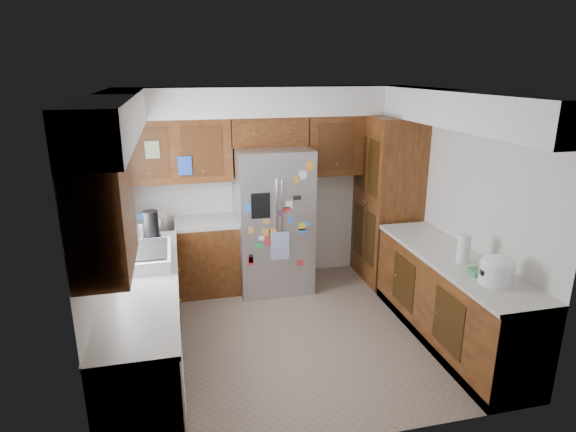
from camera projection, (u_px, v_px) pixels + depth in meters
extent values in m
plane|color=gray|center=(296.00, 333.00, 5.14)|extent=(3.60, 3.60, 0.00)
cube|color=silver|center=(267.00, 185.00, 6.26)|extent=(3.60, 0.04, 2.50)
cube|color=silver|center=(106.00, 236.00, 4.38)|extent=(0.04, 3.20, 2.50)
cube|color=silver|center=(459.00, 210.00, 5.17)|extent=(0.04, 3.20, 2.50)
cube|color=silver|center=(355.00, 291.00, 3.29)|extent=(3.60, 0.04, 2.50)
cube|color=white|center=(298.00, 91.00, 4.40)|extent=(3.60, 3.20, 0.02)
cube|color=white|center=(269.00, 102.00, 5.77)|extent=(3.60, 0.38, 0.35)
cube|color=white|center=(115.00, 115.00, 4.10)|extent=(0.38, 3.20, 0.35)
cube|color=white|center=(453.00, 108.00, 4.81)|extent=(0.38, 3.20, 0.35)
cube|color=#3F1C0C|center=(175.00, 151.00, 5.70)|extent=(1.33, 0.34, 0.75)
cube|color=#3F1C0C|center=(355.00, 144.00, 6.20)|extent=(1.33, 0.34, 0.75)
cube|color=#3F1C0C|center=(103.00, 215.00, 3.19)|extent=(0.34, 0.85, 0.75)
cube|color=white|center=(104.00, 196.00, 4.37)|extent=(0.02, 0.90, 1.05)
cube|color=white|center=(109.00, 195.00, 4.38)|extent=(0.01, 1.02, 1.15)
cube|color=blue|center=(185.00, 166.00, 5.59)|extent=(0.16, 0.02, 0.22)
cube|color=beige|center=(152.00, 150.00, 5.45)|extent=(0.16, 0.02, 0.20)
cube|color=#3F1C0C|center=(146.00, 327.00, 4.40)|extent=(0.60, 2.60, 0.88)
cube|color=#3F1C0C|center=(208.00, 257.00, 6.04)|extent=(0.75, 0.60, 0.88)
cube|color=silver|center=(142.00, 281.00, 4.27)|extent=(0.63, 2.60, 0.04)
cube|color=silver|center=(206.00, 222.00, 5.90)|extent=(0.75, 0.60, 0.04)
cube|color=black|center=(150.00, 364.00, 4.52)|extent=(0.60, 2.60, 0.10)
cube|color=white|center=(183.00, 376.00, 3.67)|extent=(0.01, 0.58, 0.80)
cube|color=#3F1C0C|center=(451.00, 301.00, 4.90)|extent=(0.60, 2.25, 0.88)
cube|color=silver|center=(455.00, 259.00, 4.77)|extent=(0.63, 2.25, 0.04)
cube|color=black|center=(447.00, 335.00, 5.02)|extent=(0.60, 2.25, 0.10)
cube|color=#3F1C0C|center=(387.00, 200.00, 6.23)|extent=(0.60, 0.90, 2.15)
cube|color=#A9A8AE|center=(273.00, 220.00, 6.00)|extent=(0.90, 0.75, 1.80)
cylinder|color=silver|center=(277.00, 217.00, 5.58)|extent=(0.02, 0.02, 0.90)
cylinder|color=silver|center=(282.00, 217.00, 5.60)|extent=(0.02, 0.02, 0.90)
cube|color=black|center=(261.00, 206.00, 5.51)|extent=(0.22, 0.01, 0.30)
cube|color=white|center=(280.00, 246.00, 5.68)|extent=(0.22, 0.01, 0.34)
cube|color=black|center=(251.00, 259.00, 5.67)|extent=(0.05, 0.00, 0.10)
cube|color=orange|center=(266.00, 232.00, 5.62)|extent=(0.10, 0.00, 0.09)
cube|color=red|center=(251.00, 261.00, 5.68)|extent=(0.07, 0.00, 0.11)
cube|color=orange|center=(297.00, 179.00, 5.52)|extent=(0.06, 0.00, 0.08)
cube|color=red|center=(300.00, 263.00, 5.83)|extent=(0.08, 0.00, 0.07)
cube|color=orange|center=(273.00, 233.00, 5.64)|extent=(0.08, 0.00, 0.11)
cube|color=yellow|center=(302.00, 227.00, 5.70)|extent=(0.08, 0.00, 0.09)
cube|color=orange|center=(266.00, 222.00, 5.58)|extent=(0.07, 0.00, 0.05)
cube|color=#8C4C99|center=(284.00, 239.00, 5.69)|extent=(0.09, 0.00, 0.08)
cube|color=red|center=(268.00, 241.00, 5.65)|extent=(0.08, 0.00, 0.11)
cube|color=blue|center=(248.00, 208.00, 5.48)|extent=(0.07, 0.00, 0.11)
cube|color=blue|center=(308.00, 224.00, 5.71)|extent=(0.06, 0.00, 0.06)
cube|color=orange|center=(251.00, 230.00, 5.57)|extent=(0.07, 0.00, 0.08)
cube|color=red|center=(287.00, 210.00, 5.59)|extent=(0.08, 0.00, 0.06)
cube|color=orange|center=(310.00, 166.00, 5.51)|extent=(0.09, 0.00, 0.10)
cube|color=#8C4C99|center=(280.00, 213.00, 5.59)|extent=(0.08, 0.00, 0.07)
cube|color=green|center=(259.00, 246.00, 5.64)|extent=(0.08, 0.00, 0.07)
cube|color=white|center=(289.00, 205.00, 5.58)|extent=(0.09, 0.00, 0.09)
cube|color=black|center=(297.00, 198.00, 5.58)|extent=(0.09, 0.00, 0.05)
cube|color=white|center=(303.00, 175.00, 5.52)|extent=(0.09, 0.00, 0.10)
cube|color=white|center=(262.00, 238.00, 5.62)|extent=(0.08, 0.00, 0.06)
cube|color=blue|center=(303.00, 231.00, 5.72)|extent=(0.10, 0.00, 0.07)
cube|color=blue|center=(291.00, 220.00, 5.64)|extent=(0.05, 0.00, 0.08)
cube|color=green|center=(287.00, 243.00, 5.72)|extent=(0.08, 0.00, 0.07)
cube|color=#3F1C0C|center=(269.00, 131.00, 5.89)|extent=(0.96, 0.34, 0.35)
sphere|color=#1A2AAB|center=(248.00, 106.00, 5.67)|extent=(0.26, 0.26, 0.26)
cylinder|color=black|center=(277.00, 110.00, 5.79)|extent=(0.28, 0.28, 0.16)
ellipsoid|color=#333338|center=(277.00, 103.00, 5.77)|extent=(0.26, 0.26, 0.12)
cube|color=white|center=(143.00, 256.00, 4.62)|extent=(0.52, 0.70, 0.12)
cube|color=black|center=(143.00, 250.00, 4.60)|extent=(0.44, 0.60, 0.02)
cylinder|color=silver|center=(120.00, 242.00, 4.53)|extent=(0.02, 0.02, 0.30)
cylinder|color=silver|center=(125.00, 229.00, 4.50)|extent=(0.16, 0.02, 0.02)
cube|color=yellow|center=(165.00, 267.00, 4.47)|extent=(0.10, 0.18, 0.04)
cube|color=black|center=(152.00, 241.00, 5.05)|extent=(0.18, 0.14, 0.10)
cylinder|color=black|center=(151.00, 224.00, 4.99)|extent=(0.16, 0.16, 0.28)
cylinder|color=#A9A8AE|center=(143.00, 231.00, 5.22)|extent=(0.14, 0.14, 0.20)
sphere|color=white|center=(152.00, 223.00, 5.47)|extent=(0.20, 0.20, 0.20)
cube|color=#3F72B2|center=(140.00, 221.00, 5.60)|extent=(0.14, 0.10, 0.18)
cube|color=#BFB28C|center=(163.00, 219.00, 5.75)|extent=(0.10, 0.08, 0.14)
cylinder|color=white|center=(140.00, 245.00, 4.93)|extent=(0.08, 0.08, 0.11)
cylinder|color=white|center=(496.00, 273.00, 4.15)|extent=(0.29, 0.29, 0.19)
ellipsoid|color=white|center=(498.00, 263.00, 4.13)|extent=(0.28, 0.28, 0.13)
cube|color=black|center=(483.00, 272.00, 4.12)|extent=(0.04, 0.06, 0.04)
cylinder|color=white|center=(464.00, 249.00, 4.59)|extent=(0.12, 0.12, 0.28)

